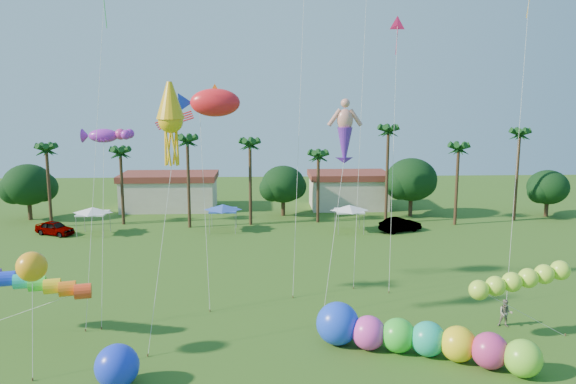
{
  "coord_description": "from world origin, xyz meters",
  "views": [
    {
      "loc": [
        -1.58,
        -24.44,
        14.89
      ],
      "look_at": [
        0.0,
        10.0,
        9.0
      ],
      "focal_mm": 35.0,
      "sensor_mm": 36.0,
      "label": 1
    }
  ],
  "objects_px": {
    "spectator_b": "(505,313)",
    "blue_ball": "(117,366)",
    "car_a": "(55,228)",
    "car_b": "(400,225)",
    "caterpillar_inflatable": "(414,338)"
  },
  "relations": [
    {
      "from": "car_a",
      "to": "blue_ball",
      "type": "xyz_separation_m",
      "value": [
        15.05,
        -33.16,
        0.38
      ]
    },
    {
      "from": "blue_ball",
      "to": "car_a",
      "type": "bearing_deg",
      "value": 114.41
    },
    {
      "from": "car_a",
      "to": "car_b",
      "type": "distance_m",
      "value": 37.95
    },
    {
      "from": "car_a",
      "to": "caterpillar_inflatable",
      "type": "bearing_deg",
      "value": -109.26
    },
    {
      "from": "car_b",
      "to": "spectator_b",
      "type": "height_order",
      "value": "spectator_b"
    },
    {
      "from": "blue_ball",
      "to": "spectator_b",
      "type": "bearing_deg",
      "value": 15.87
    },
    {
      "from": "car_b",
      "to": "spectator_b",
      "type": "relative_size",
      "value": 2.6
    },
    {
      "from": "car_a",
      "to": "car_b",
      "type": "xyz_separation_m",
      "value": [
        37.95,
        -0.24,
        0.03
      ]
    },
    {
      "from": "car_a",
      "to": "blue_ball",
      "type": "height_order",
      "value": "blue_ball"
    },
    {
      "from": "car_a",
      "to": "spectator_b",
      "type": "bearing_deg",
      "value": -99.8
    },
    {
      "from": "spectator_b",
      "to": "blue_ball",
      "type": "height_order",
      "value": "blue_ball"
    },
    {
      "from": "spectator_b",
      "to": "caterpillar_inflatable",
      "type": "bearing_deg",
      "value": -135.89
    },
    {
      "from": "car_b",
      "to": "blue_ball",
      "type": "distance_m",
      "value": 40.1
    },
    {
      "from": "car_b",
      "to": "caterpillar_inflatable",
      "type": "bearing_deg",
      "value": 144.68
    },
    {
      "from": "car_a",
      "to": "car_b",
      "type": "bearing_deg",
      "value": -65.57
    }
  ]
}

